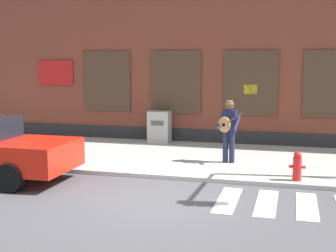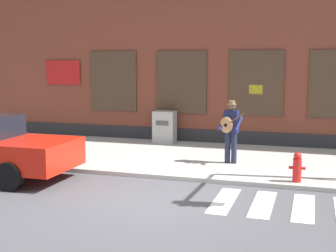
{
  "view_description": "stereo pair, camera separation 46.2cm",
  "coord_description": "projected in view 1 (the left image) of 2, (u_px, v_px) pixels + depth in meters",
  "views": [
    {
      "loc": [
        2.69,
        -9.34,
        2.89
      ],
      "look_at": [
        -0.3,
        1.74,
        1.3
      ],
      "focal_mm": 50.0,
      "sensor_mm": 36.0,
      "label": 1
    },
    {
      "loc": [
        3.13,
        -9.21,
        2.89
      ],
      "look_at": [
        -0.3,
        1.74,
        1.3
      ],
      "focal_mm": 50.0,
      "sensor_mm": 36.0,
      "label": 2
    }
  ],
  "objects": [
    {
      "name": "utility_box",
      "position": [
        159.0,
        127.0,
        16.11
      ],
      "size": [
        0.74,
        0.55,
        1.08
      ],
      "color": "#ADADA8",
      "rests_on": "sidewalk"
    },
    {
      "name": "busker",
      "position": [
        228.0,
        128.0,
        12.81
      ],
      "size": [
        0.72,
        0.6,
        1.72
      ],
      "color": "#1E233D",
      "rests_on": "sidewalk"
    },
    {
      "name": "building_backdrop",
      "position": [
        222.0,
        12.0,
        17.45
      ],
      "size": [
        28.0,
        4.06,
        9.41
      ],
      "color": "brown",
      "rests_on": "ground"
    },
    {
      "name": "ground_plane",
      "position": [
        160.0,
        197.0,
        10.02
      ],
      "size": [
        160.0,
        160.0,
        0.0
      ],
      "primitive_type": "plane",
      "color": "#4C4C51"
    },
    {
      "name": "sidewalk",
      "position": [
        197.0,
        158.0,
        13.79
      ],
      "size": [
        28.0,
        5.0,
        0.11
      ],
      "color": "#ADAAA3",
      "rests_on": "ground"
    },
    {
      "name": "fire_hydrant",
      "position": [
        297.0,
        166.0,
        10.95
      ],
      "size": [
        0.38,
        0.2,
        0.7
      ],
      "color": "red",
      "rests_on": "sidewalk"
    }
  ]
}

